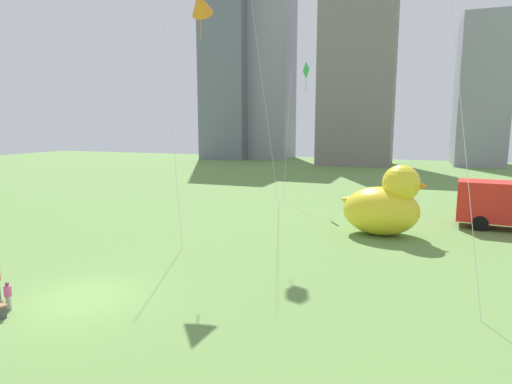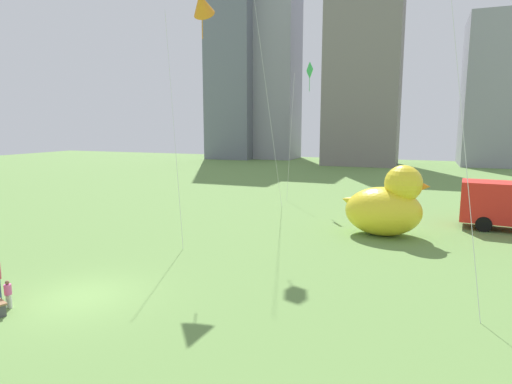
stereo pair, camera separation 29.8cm
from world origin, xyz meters
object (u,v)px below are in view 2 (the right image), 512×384
object	(u,v)px
person_child	(8,293)
kite_green	(308,76)
giant_inflatable_duck	(386,206)
kite_orange	(202,5)

from	to	relation	value
person_child	kite_green	bearing A→B (deg)	81.38
giant_inflatable_duck	person_child	bearing A→B (deg)	-126.91
kite_green	kite_orange	bearing A→B (deg)	-97.14
person_child	kite_orange	world-z (taller)	kite_orange
giant_inflatable_duck	kite_orange	size ratio (longest dim) A/B	0.37
giant_inflatable_duck	kite_green	size ratio (longest dim) A/B	0.43
person_child	kite_orange	xyz separation A→B (m)	(1.98, 10.53, 11.71)
kite_orange	kite_green	xyz separation A→B (m)	(1.82, 14.57, -2.10)
kite_orange	kite_green	distance (m)	14.83
person_child	kite_orange	distance (m)	15.87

